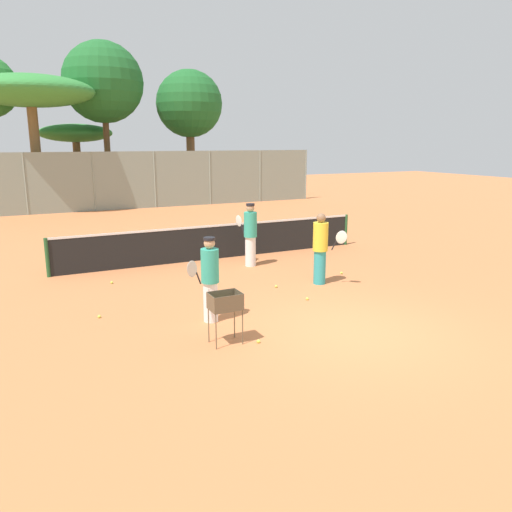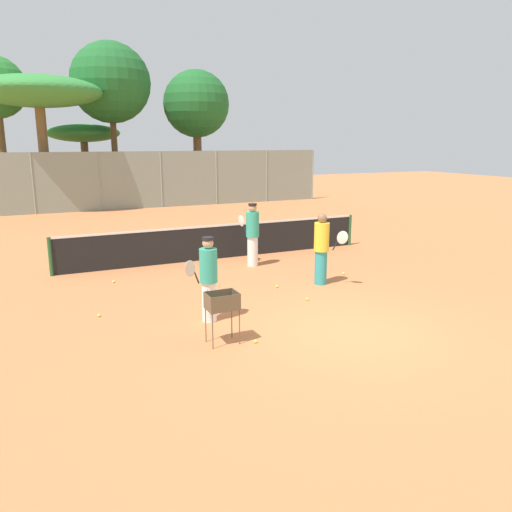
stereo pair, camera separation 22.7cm
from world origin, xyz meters
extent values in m
plane|color=#C67242|center=(0.00, 0.00, 0.00)|extent=(80.00, 80.00, 0.00)
cylinder|color=#26592D|center=(-4.89, 6.87, 0.54)|extent=(0.10, 0.10, 1.07)
cylinder|color=#26592D|center=(4.89, 6.87, 0.54)|extent=(0.10, 0.10, 1.07)
cube|color=black|center=(0.00, 6.87, 0.51)|extent=(9.77, 0.01, 1.01)
cube|color=white|center=(0.00, 6.87, 1.04)|extent=(9.77, 0.02, 0.06)
cylinder|color=gray|center=(-4.85, 19.88, 1.53)|extent=(0.08, 0.08, 3.06)
cylinder|color=gray|center=(-1.62, 19.88, 1.53)|extent=(0.08, 0.08, 3.06)
cylinder|color=gray|center=(1.62, 19.88, 1.53)|extent=(0.08, 0.08, 3.06)
cylinder|color=gray|center=(4.85, 19.88, 1.53)|extent=(0.08, 0.08, 3.06)
cylinder|color=gray|center=(8.08, 19.88, 1.53)|extent=(0.08, 0.08, 3.06)
cylinder|color=gray|center=(11.32, 19.88, 1.53)|extent=(0.08, 0.08, 3.06)
cube|color=gray|center=(0.00, 19.88, 1.53)|extent=(22.63, 0.01, 3.06)
cylinder|color=brown|center=(-4.15, 21.61, 2.64)|extent=(0.50, 0.50, 5.27)
ellipsoid|color=#338438|center=(-4.15, 21.61, 6.07)|extent=(6.36, 6.36, 1.59)
cylinder|color=brown|center=(4.81, 23.04, 2.30)|extent=(0.51, 0.51, 4.61)
sphere|color=#1E6028|center=(4.81, 23.04, 5.82)|extent=(4.03, 4.03, 4.03)
cylinder|color=brown|center=(-0.25, 23.08, 2.74)|extent=(0.35, 0.35, 5.47)
sphere|color=#1E6028|center=(-0.25, 23.08, 6.82)|extent=(4.49, 4.49, 4.49)
cylinder|color=brown|center=(-1.63, 25.56, 1.76)|extent=(0.45, 0.45, 3.53)
ellipsoid|color=#338438|center=(-1.63, 25.56, 4.07)|extent=(4.35, 4.35, 1.09)
cylinder|color=teal|center=(1.30, 3.09, 0.43)|extent=(0.31, 0.31, 0.87)
cylinder|color=yellow|center=(1.30, 3.09, 1.23)|extent=(0.38, 0.38, 0.72)
sphere|color=#8C6647|center=(1.30, 3.09, 1.71)|extent=(0.23, 0.23, 0.23)
cylinder|color=black|center=(1.50, 2.78, 1.05)|extent=(0.10, 0.14, 0.27)
ellipsoid|color=silver|center=(1.60, 2.63, 1.27)|extent=(0.24, 0.35, 0.43)
cylinder|color=white|center=(0.53, 5.58, 0.43)|extent=(0.31, 0.31, 0.87)
cylinder|color=teal|center=(0.53, 5.58, 1.23)|extent=(0.38, 0.38, 0.72)
sphere|color=tan|center=(0.53, 5.58, 1.71)|extent=(0.23, 0.23, 0.23)
cylinder|color=black|center=(0.53, 5.58, 1.81)|extent=(0.25, 0.25, 0.06)
cylinder|color=black|center=(0.45, 5.94, 1.05)|extent=(0.06, 0.15, 0.27)
ellipsoid|color=silver|center=(0.41, 6.12, 1.27)|extent=(0.12, 0.39, 0.43)
cylinder|color=white|center=(-2.20, 1.76, 0.41)|extent=(0.29, 0.29, 0.82)
cylinder|color=teal|center=(-2.20, 1.76, 1.16)|extent=(0.36, 0.36, 0.68)
sphere|color=tan|center=(-2.20, 1.76, 1.61)|extent=(0.22, 0.22, 0.22)
cylinder|color=black|center=(-2.20, 1.76, 1.71)|extent=(0.23, 0.23, 0.06)
cylinder|color=black|center=(-2.51, 1.58, 0.99)|extent=(0.14, 0.10, 0.27)
ellipsoid|color=silver|center=(-2.67, 1.49, 1.21)|extent=(0.36, 0.23, 0.43)
cylinder|color=brown|center=(-2.63, 0.39, 0.33)|extent=(0.02, 0.02, 0.65)
cylinder|color=brown|center=(-2.12, 0.39, 0.33)|extent=(0.02, 0.02, 0.65)
cylinder|color=brown|center=(-2.63, 0.75, 0.33)|extent=(0.02, 0.02, 0.65)
cylinder|color=brown|center=(-2.12, 0.75, 0.33)|extent=(0.02, 0.02, 0.65)
cube|color=brown|center=(-2.38, 0.57, 0.66)|extent=(0.55, 0.40, 0.01)
cube|color=brown|center=(-2.38, 0.37, 0.80)|extent=(0.55, 0.01, 0.30)
cube|color=brown|center=(-2.38, 0.77, 0.80)|extent=(0.55, 0.01, 0.30)
cube|color=brown|center=(-2.65, 0.57, 0.80)|extent=(0.01, 0.40, 0.30)
cube|color=brown|center=(-2.10, 0.57, 0.80)|extent=(0.01, 0.40, 0.30)
sphere|color=#D1E54C|center=(-2.35, 0.46, 0.70)|extent=(0.07, 0.07, 0.07)
sphere|color=#D1E54C|center=(-2.35, 0.55, 0.70)|extent=(0.07, 0.07, 0.07)
sphere|color=#D1E54C|center=(-2.50, 0.53, 0.75)|extent=(0.07, 0.07, 0.07)
sphere|color=#D1E54C|center=(-2.41, 0.72, 0.75)|extent=(0.07, 0.07, 0.07)
sphere|color=#D1E54C|center=(-2.38, 0.70, 0.70)|extent=(0.07, 0.07, 0.07)
sphere|color=#D1E54C|center=(-2.51, 0.67, 0.75)|extent=(0.07, 0.07, 0.07)
sphere|color=#D1E54C|center=(-2.24, 0.68, 0.75)|extent=(0.07, 0.07, 0.07)
sphere|color=#D1E54C|center=(-2.27, 0.58, 0.75)|extent=(0.07, 0.07, 0.07)
sphere|color=#D1E54C|center=(-3.49, 5.45, 0.03)|extent=(0.07, 0.07, 0.07)
sphere|color=#D1E54C|center=(-1.84, 0.31, 0.03)|extent=(0.07, 0.07, 0.07)
sphere|color=#D1E54C|center=(0.29, 2.06, 0.03)|extent=(0.07, 0.07, 0.07)
sphere|color=#D1E54C|center=(-1.10, 3.43, 0.03)|extent=(0.07, 0.07, 0.07)
sphere|color=#D1E54C|center=(0.13, 3.27, 0.03)|extent=(0.07, 0.07, 0.07)
sphere|color=#D1E54C|center=(2.37, 3.61, 0.03)|extent=(0.07, 0.07, 0.07)
sphere|color=#D1E54C|center=(-4.21, 2.96, 0.03)|extent=(0.07, 0.07, 0.07)
cube|color=#232328|center=(3.75, 23.46, 0.45)|extent=(4.20, 1.70, 0.90)
cube|color=#33383D|center=(3.55, 23.46, 1.25)|extent=(2.20, 1.50, 0.70)
camera|label=1|loc=(-5.64, -7.24, 3.56)|focal=35.00mm
camera|label=2|loc=(-5.43, -7.33, 3.56)|focal=35.00mm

